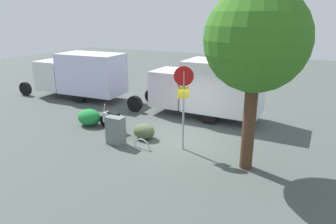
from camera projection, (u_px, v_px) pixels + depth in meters
name	position (u px, v px, depth m)	size (l,w,h in m)	color
ground_plane	(180.00, 139.00, 13.33)	(60.00, 60.00, 0.00)	#474E4A
box_truck_near	(206.00, 87.00, 15.79)	(7.19, 2.38, 3.02)	black
box_truck_far	(80.00, 74.00, 19.46)	(7.37, 2.43, 2.94)	black
motorcycle	(112.00, 119.00, 14.26)	(1.77, 0.75, 1.20)	black
stop_sign	(184.00, 95.00, 11.67)	(0.71, 0.33, 3.38)	#9E9EA3
street_tree	(256.00, 41.00, 9.54)	(3.35, 3.35, 6.14)	#47301E
utility_cabinet	(116.00, 131.00, 12.67)	(0.77, 0.42, 1.19)	slate
bike_rack_hoop	(142.00, 148.00, 12.40)	(0.85, 0.85, 0.05)	#B7B7BC
shrub_near_sign	(89.00, 117.00, 14.92)	(1.19, 0.97, 0.81)	#20853A
shrub_mid_verge	(144.00, 131.00, 13.31)	(0.97, 0.80, 0.66)	#4F5D3F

